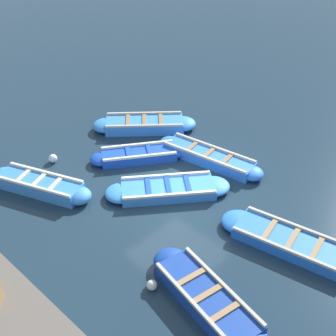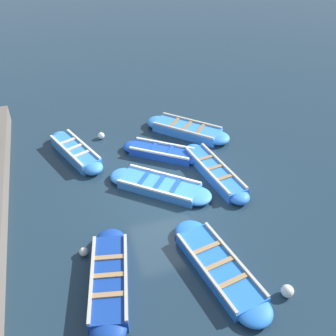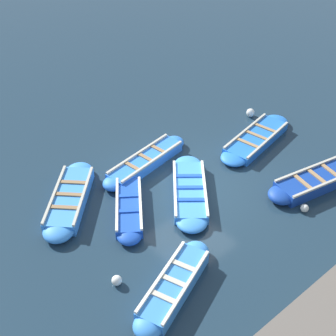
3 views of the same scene
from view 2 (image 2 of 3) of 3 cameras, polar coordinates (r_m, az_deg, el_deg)
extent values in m
plane|color=#1C303F|center=(13.34, -0.14, -3.60)|extent=(120.00, 120.00, 0.00)
cube|color=#3884E0|center=(16.35, 2.79, 5.55)|extent=(2.66, 2.62, 0.37)
ellipsoid|color=#3884E0|center=(15.93, 7.29, 4.34)|extent=(1.30, 1.30, 0.37)
ellipsoid|color=#3884E0|center=(16.88, -1.47, 6.65)|extent=(1.30, 1.30, 0.37)
cube|color=#B2AD9E|center=(16.60, 3.48, 6.91)|extent=(1.99, 1.93, 0.07)
cube|color=#B2AD9E|center=(15.89, 2.12, 5.48)|extent=(1.99, 1.93, 0.07)
cube|color=olive|center=(16.05, 4.71, 5.67)|extent=(0.70, 0.72, 0.04)
cube|color=olive|center=(16.25, 2.81, 6.17)|extent=(0.70, 0.72, 0.04)
cube|color=olive|center=(16.46, 0.96, 6.64)|extent=(0.70, 0.72, 0.04)
cube|color=#3884E0|center=(13.40, -1.26, -2.62)|extent=(2.76, 2.53, 0.29)
ellipsoid|color=#3884E0|center=(13.03, 4.26, -4.07)|extent=(1.35, 1.35, 0.29)
ellipsoid|color=#3884E0|center=(13.89, -6.42, -1.23)|extent=(1.35, 1.35, 0.29)
cube|color=silver|center=(13.62, -0.47, -0.88)|extent=(2.11, 1.76, 0.07)
cube|color=silver|center=(12.95, -2.10, -3.22)|extent=(2.11, 1.76, 0.07)
cube|color=#1947B7|center=(13.12, 1.06, -2.68)|extent=(0.68, 0.78, 0.04)
cube|color=#1947B7|center=(13.29, -1.26, -2.07)|extent=(0.68, 0.78, 0.04)
cube|color=#1947B7|center=(13.49, -3.52, -1.48)|extent=(0.68, 0.78, 0.04)
cube|color=#3884E0|center=(15.35, -13.27, 2.28)|extent=(1.70, 2.71, 0.40)
ellipsoid|color=#3884E0|center=(14.37, -10.87, 0.03)|extent=(0.96, 0.98, 0.40)
ellipsoid|color=#3884E0|center=(16.38, -15.38, 4.26)|extent=(0.96, 0.98, 0.40)
cube|color=silver|center=(15.35, -12.22, 3.49)|extent=(1.02, 2.39, 0.07)
cube|color=silver|center=(15.11, -14.59, 2.53)|extent=(1.02, 2.39, 0.07)
cube|color=beige|center=(14.81, -12.40, 2.06)|extent=(0.70, 0.39, 0.04)
cube|color=beige|center=(15.23, -13.39, 2.97)|extent=(0.70, 0.39, 0.04)
cube|color=beige|center=(15.67, -14.32, 3.83)|extent=(0.70, 0.39, 0.04)
cube|color=navy|center=(10.70, -8.48, -15.85)|extent=(1.47, 2.90, 0.39)
ellipsoid|color=navy|center=(9.91, -8.67, -22.20)|extent=(1.03, 1.05, 0.39)
ellipsoid|color=navy|center=(11.60, -8.33, -10.43)|extent=(1.03, 1.05, 0.39)
cube|color=#B2AD9E|center=(10.49, -6.16, -14.98)|extent=(0.61, 2.68, 0.07)
cube|color=#B2AD9E|center=(10.56, -11.02, -15.15)|extent=(0.61, 2.68, 0.07)
cube|color=#9E7A51|center=(10.17, -8.67, -17.73)|extent=(0.84, 0.30, 0.04)
cube|color=#9E7A51|center=(10.53, -8.59, -15.13)|extent=(0.84, 0.30, 0.04)
cube|color=#9E7A51|center=(10.90, -8.51, -12.70)|extent=(0.84, 0.30, 0.04)
cube|color=blue|center=(14.07, 6.78, -0.55)|extent=(1.23, 3.12, 0.35)
ellipsoid|color=blue|center=(13.11, 10.25, -4.15)|extent=(0.81, 0.82, 0.35)
ellipsoid|color=blue|center=(15.11, 3.78, 2.58)|extent=(0.81, 0.82, 0.35)
cube|color=#B2AD9E|center=(14.10, 8.02, 0.50)|extent=(0.55, 2.95, 0.07)
cube|color=#B2AD9E|center=(13.79, 5.64, -0.23)|extent=(0.55, 2.95, 0.07)
cube|color=olive|center=(13.53, 8.26, -1.37)|extent=(0.68, 0.24, 0.04)
cube|color=olive|center=(13.95, 6.84, 0.09)|extent=(0.68, 0.24, 0.04)
cube|color=olive|center=(14.39, 5.50, 1.47)|extent=(0.68, 0.24, 0.04)
cube|color=#1947B7|center=(15.02, -0.90, 2.31)|extent=(2.41, 2.04, 0.30)
ellipsoid|color=#1947B7|center=(14.73, 3.52, 1.46)|extent=(1.03, 1.02, 0.30)
ellipsoid|color=#1947B7|center=(15.40, -5.13, 3.11)|extent=(1.03, 1.02, 0.30)
cube|color=silver|center=(15.19, -0.46, 3.60)|extent=(1.96, 1.44, 0.07)
cube|color=silver|center=(14.64, -1.36, 2.17)|extent=(1.96, 1.44, 0.07)
cube|color=#1947B7|center=(14.83, 0.34, 2.62)|extent=(0.52, 0.64, 0.04)
cube|color=#1947B7|center=(15.02, -2.13, 3.08)|extent=(0.52, 0.64, 0.04)
cube|color=blue|center=(11.00, 7.43, -14.15)|extent=(1.58, 3.10, 0.29)
ellipsoid|color=blue|center=(10.35, 12.27, -19.58)|extent=(1.12, 1.15, 0.29)
ellipsoid|color=blue|center=(11.80, 3.38, -9.32)|extent=(1.12, 1.15, 0.29)
cube|color=#B2AD9E|center=(11.06, 9.60, -12.58)|extent=(0.63, 2.86, 0.07)
cube|color=#B2AD9E|center=(10.67, 5.32, -14.52)|extent=(0.63, 2.86, 0.07)
cube|color=#9E7A51|center=(10.57, 9.47, -15.84)|extent=(0.92, 0.31, 0.04)
cube|color=#9E7A51|center=(10.87, 7.50, -13.59)|extent=(0.92, 0.31, 0.04)
cube|color=#9E7A51|center=(11.20, 5.67, -11.46)|extent=(0.92, 0.31, 0.04)
sphere|color=silver|center=(16.27, -9.68, 4.65)|extent=(0.28, 0.28, 0.28)
sphere|color=silver|center=(11.55, -12.13, -11.79)|extent=(0.25, 0.25, 0.25)
sphere|color=silver|center=(10.87, 16.93, -16.71)|extent=(0.33, 0.33, 0.33)
camera|label=1|loc=(5.70, -82.53, 6.70)|focal=50.00mm
camera|label=3|loc=(18.62, -41.77, 33.53)|focal=50.00mm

